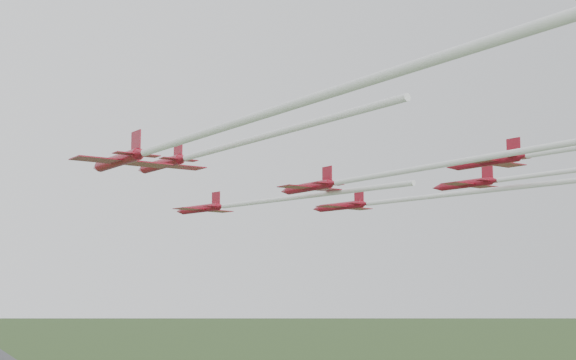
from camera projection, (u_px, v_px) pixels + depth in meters
name	position (u px, v px, depth m)	size (l,w,h in m)	color
jet_lead	(241.00, 204.00, 101.41)	(14.85, 40.91, 2.50)	maroon
jet_row2_left	(202.00, 153.00, 81.09)	(11.58, 44.48, 2.71)	maroon
jet_row2_right	(398.00, 200.00, 96.14)	(14.15, 43.70, 2.40)	maroon
jet_row3_left	(206.00, 132.00, 57.47)	(13.82, 60.53, 2.60)	maroon
jet_row3_mid	(438.00, 165.00, 71.88)	(14.78, 67.24, 2.37)	maroon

